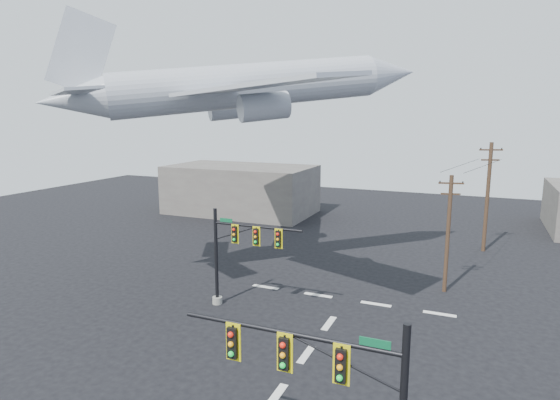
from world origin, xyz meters
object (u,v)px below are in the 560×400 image
at_px(utility_pole_a, 448,232).
at_px(airliner, 247,87).
at_px(signal_mast_far, 236,253).
at_px(utility_pole_b, 488,195).

relative_size(utility_pole_a, airliner, 0.36).
height_order(utility_pole_a, airliner, airliner).
relative_size(signal_mast_far, airliner, 0.28).
xyz_separation_m(utility_pole_b, airliner, (-16.12, -15.68, 9.02)).
relative_size(signal_mast_far, utility_pole_b, 0.65).
distance_m(utility_pole_b, airliner, 24.23).
bearing_deg(airliner, signal_mast_far, -115.79).
distance_m(signal_mast_far, airliner, 11.60).
relative_size(signal_mast_far, utility_pole_a, 0.78).
bearing_deg(signal_mast_far, utility_pole_b, 53.86).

